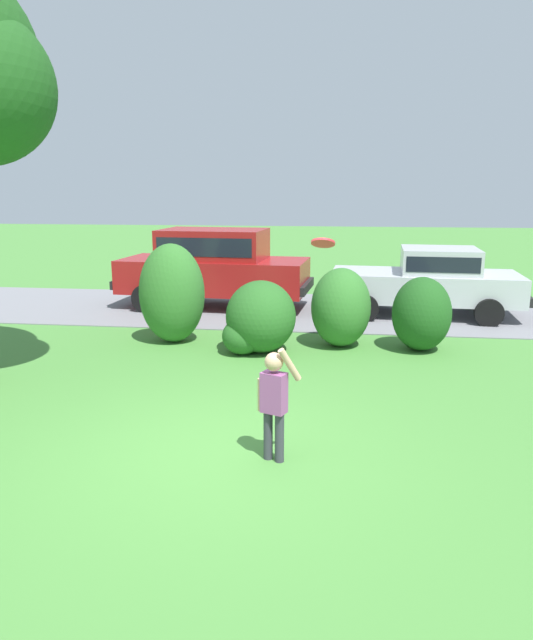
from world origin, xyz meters
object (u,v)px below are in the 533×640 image
object	(u,v)px
parked_sedan	(428,279)
parked_suv	(214,264)
child_thrower	(274,397)
frisbee	(323,243)

from	to	relation	value
parked_sedan	parked_suv	size ratio (longest dim) A/B	0.93
parked_sedan	child_thrower	bearing A→B (deg)	-108.92
parked_sedan	frisbee	world-z (taller)	frisbee
parked_suv	frisbee	size ratio (longest dim) A/B	16.95
parked_sedan	frisbee	bearing A→B (deg)	-108.07
parked_sedan	parked_suv	world-z (taller)	parked_suv
parked_sedan	frisbee	xyz separation A→B (m)	(-2.22, -6.82, 1.42)
parked_sedan	child_thrower	distance (m)	8.26
parked_sedan	frisbee	distance (m)	7.31
parked_suv	child_thrower	xyz separation A→B (m)	(2.40, -8.08, -0.36)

